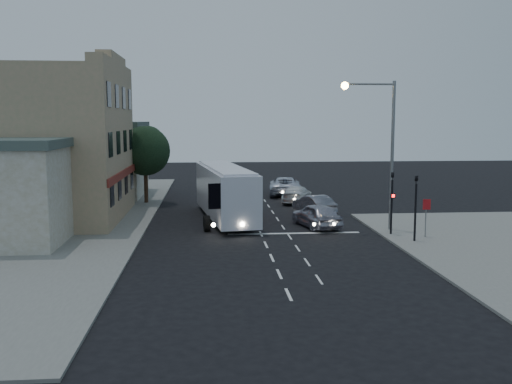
{
  "coord_description": "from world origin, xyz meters",
  "views": [
    {
      "loc": [
        -3.05,
        -31.5,
        6.84
      ],
      "look_at": [
        -0.08,
        4.69,
        2.2
      ],
      "focal_mm": 40.0,
      "sensor_mm": 36.0,
      "label": 1
    }
  ],
  "objects": [
    {
      "name": "street_tree",
      "position": [
        -8.21,
        15.02,
        4.5
      ],
      "size": [
        4.0,
        4.0,
        6.2
      ],
      "color": "black",
      "rests_on": "sidewalk_far"
    },
    {
      "name": "low_building_north",
      "position": [
        -13.5,
        20.0,
        3.39
      ],
      "size": [
        9.4,
        9.4,
        6.5
      ],
      "color": "tan",
      "rests_on": "sidewalk_far"
    },
    {
      "name": "streetlight",
      "position": [
        7.34,
        2.2,
        5.73
      ],
      "size": [
        3.32,
        0.44,
        9.0
      ],
      "color": "slate",
      "rests_on": "sidewalk_near"
    },
    {
      "name": "sidewalk_far",
      "position": [
        -13.0,
        8.0,
        0.06
      ],
      "size": [
        12.0,
        50.0,
        0.12
      ],
      "primitive_type": "cube",
      "color": "slate",
      "rests_on": "ground"
    },
    {
      "name": "ground",
      "position": [
        0.0,
        0.0,
        0.0
      ],
      "size": [
        120.0,
        120.0,
        0.0
      ],
      "primitive_type": "plane",
      "color": "black"
    },
    {
      "name": "car_suv",
      "position": [
        3.72,
        3.8,
        0.78
      ],
      "size": [
        2.92,
        4.92,
        1.57
      ],
      "primitive_type": "imported",
      "rotation": [
        0.0,
        0.0,
        3.39
      ],
      "color": "#A09FAF",
      "rests_on": "ground"
    },
    {
      "name": "car_sedan_a",
      "position": [
        4.46,
        8.69,
        0.72
      ],
      "size": [
        2.68,
        4.61,
        1.44
      ],
      "primitive_type": "imported",
      "rotation": [
        0.0,
        0.0,
        3.43
      ],
      "color": "slate",
      "rests_on": "ground"
    },
    {
      "name": "car_sedan_b",
      "position": [
        4.14,
        14.62,
        0.69
      ],
      "size": [
        3.43,
        5.14,
        1.38
      ],
      "primitive_type": "imported",
      "rotation": [
        0.0,
        0.0,
        2.8
      ],
      "color": "silver",
      "rests_on": "ground"
    },
    {
      "name": "road_markings",
      "position": [
        1.29,
        3.31,
        0.0
      ],
      "size": [
        8.0,
        30.55,
        0.01
      ],
      "color": "silver",
      "rests_on": "ground"
    },
    {
      "name": "main_building",
      "position": [
        -13.96,
        8.0,
        5.16
      ],
      "size": [
        10.12,
        12.0,
        11.0
      ],
      "color": "tan",
      "rests_on": "sidewalk_far"
    },
    {
      "name": "regulatory_sign",
      "position": [
        9.3,
        -0.24,
        1.6
      ],
      "size": [
        0.45,
        0.12,
        2.2
      ],
      "color": "slate",
      "rests_on": "sidewalk_near"
    },
    {
      "name": "traffic_signal_side",
      "position": [
        8.3,
        -1.2,
        2.42
      ],
      "size": [
        0.18,
        0.15,
        4.1
      ],
      "color": "black",
      "rests_on": "sidewalk_near"
    },
    {
      "name": "traffic_signal_main",
      "position": [
        7.6,
        0.78,
        2.42
      ],
      "size": [
        0.25,
        0.35,
        4.1
      ],
      "color": "black",
      "rests_on": "sidewalk_near"
    },
    {
      "name": "tour_bus",
      "position": [
        -2.0,
        7.18,
        1.98
      ],
      "size": [
        4.11,
        12.19,
        3.66
      ],
      "rotation": [
        0.0,
        0.0,
        0.14
      ],
      "color": "silver",
      "rests_on": "ground"
    },
    {
      "name": "car_sedan_c",
      "position": [
        3.78,
        19.55,
        0.83
      ],
      "size": [
        3.42,
        6.24,
        1.66
      ],
      "primitive_type": "imported",
      "rotation": [
        0.0,
        0.0,
        3.03
      ],
      "color": "silver",
      "rests_on": "ground"
    }
  ]
}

